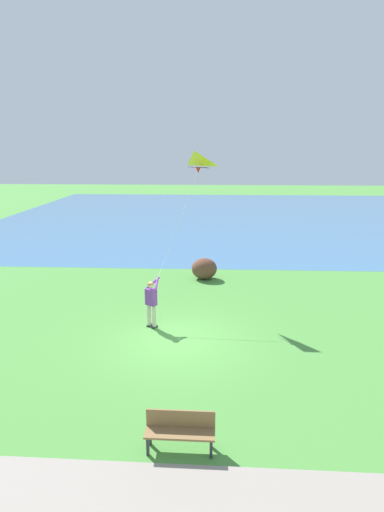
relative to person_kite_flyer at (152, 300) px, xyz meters
name	(u,v)px	position (x,y,z in m)	size (l,w,h in m)	color
ground_plane	(176,341)	(1.11, 0.98, -1.05)	(120.00, 120.00, 0.00)	#4C8E3D
lake_water	(242,216)	(-25.50, 4.98, -1.04)	(36.00, 44.00, 0.01)	teal
person_kite_flyer	(152,300)	(0.00, 0.00, 0.00)	(0.62, 0.53, 1.83)	#232328
flying_kite	(195,162)	(-2.42, 1.44, 4.73)	(2.75, 1.85, 4.43)	yellow
park_bench_near_walkway	(180,428)	(6.30, 1.50, -0.54)	(0.46, 1.51, 0.88)	olive
lakeside_shrub	(204,269)	(-5.82, 1.79, -0.52)	(1.06, 1.25, 1.06)	brown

